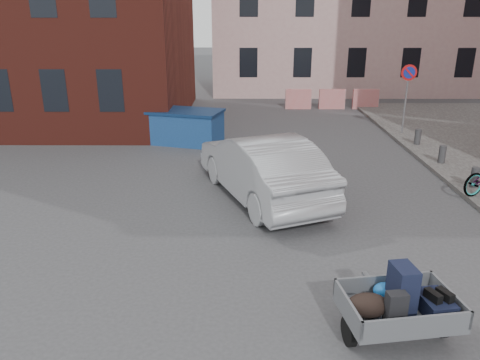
{
  "coord_description": "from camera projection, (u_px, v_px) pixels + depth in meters",
  "views": [
    {
      "loc": [
        -0.31,
        -8.61,
        4.6
      ],
      "look_at": [
        -0.37,
        1.17,
        1.1
      ],
      "focal_mm": 35.0,
      "sensor_mm": 36.0,
      "label": 1
    }
  ],
  "objects": [
    {
      "name": "ground",
      "position": [
        257.0,
        249.0,
        9.65
      ],
      "size": [
        120.0,
        120.0,
        0.0
      ],
      "primitive_type": "plane",
      "color": "#38383A",
      "rests_on": "ground"
    },
    {
      "name": "dumpster",
      "position": [
        182.0,
        126.0,
        17.39
      ],
      "size": [
        3.26,
        2.28,
        1.24
      ],
      "rotation": [
        0.0,
        0.0,
        -0.28
      ],
      "color": "navy",
      "rests_on": "ground"
    },
    {
      "name": "trailer",
      "position": [
        398.0,
        305.0,
        6.78
      ],
      "size": [
        1.75,
        1.91,
        1.2
      ],
      "rotation": [
        0.0,
        0.0,
        0.15
      ],
      "color": "black",
      "rests_on": "ground"
    },
    {
      "name": "bollards",
      "position": [
        475.0,
        177.0,
        12.69
      ],
      "size": [
        0.22,
        9.02,
        0.55
      ],
      "color": "#3A3A3D",
      "rests_on": "sidewalk"
    },
    {
      "name": "no_parking_sign",
      "position": [
        408.0,
        85.0,
        17.87
      ],
      "size": [
        0.6,
        0.09,
        2.65
      ],
      "color": "gray",
      "rests_on": "sidewalk"
    },
    {
      "name": "silver_car",
      "position": [
        262.0,
        167.0,
        12.11
      ],
      "size": [
        3.59,
        5.43,
        1.69
      ],
      "primitive_type": "imported",
      "rotation": [
        0.0,
        0.0,
        3.53
      ],
      "color": "#9EA0A5",
      "rests_on": "ground"
    },
    {
      "name": "barriers",
      "position": [
        332.0,
        99.0,
        23.58
      ],
      "size": [
        4.7,
        0.18,
        1.0
      ],
      "color": "red",
      "rests_on": "ground"
    }
  ]
}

